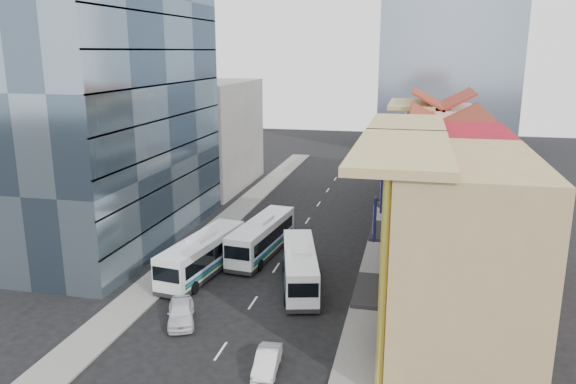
% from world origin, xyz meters
% --- Properties ---
extents(ground, '(200.00, 200.00, 0.00)m').
position_xyz_m(ground, '(0.00, 0.00, 0.00)').
color(ground, black).
rests_on(ground, ground).
extents(sidewalk_right, '(3.00, 90.00, 0.15)m').
position_xyz_m(sidewalk_right, '(8.50, 22.00, 0.07)').
color(sidewalk_right, slate).
rests_on(sidewalk_right, ground).
extents(sidewalk_left, '(3.00, 90.00, 0.15)m').
position_xyz_m(sidewalk_left, '(-8.50, 22.00, 0.07)').
color(sidewalk_left, slate).
rests_on(sidewalk_left, ground).
extents(shophouse_tan, '(8.00, 14.00, 12.00)m').
position_xyz_m(shophouse_tan, '(14.00, 5.00, 6.00)').
color(shophouse_tan, tan).
rests_on(shophouse_tan, ground).
extents(shophouse_red, '(8.00, 10.00, 12.00)m').
position_xyz_m(shophouse_red, '(14.00, 17.00, 6.00)').
color(shophouse_red, maroon).
rests_on(shophouse_red, ground).
extents(shophouse_cream_near, '(8.00, 9.00, 10.00)m').
position_xyz_m(shophouse_cream_near, '(14.00, 26.50, 5.00)').
color(shophouse_cream_near, silver).
rests_on(shophouse_cream_near, ground).
extents(shophouse_cream_mid, '(8.00, 9.00, 10.00)m').
position_xyz_m(shophouse_cream_mid, '(14.00, 35.50, 5.00)').
color(shophouse_cream_mid, silver).
rests_on(shophouse_cream_mid, ground).
extents(shophouse_cream_far, '(8.00, 12.00, 11.00)m').
position_xyz_m(shophouse_cream_far, '(14.00, 46.00, 5.50)').
color(shophouse_cream_far, silver).
rests_on(shophouse_cream_far, ground).
extents(office_tower, '(12.00, 26.00, 30.00)m').
position_xyz_m(office_tower, '(-17.00, 19.00, 15.00)').
color(office_tower, '#3B4D5E').
rests_on(office_tower, ground).
extents(office_block_far, '(10.00, 18.00, 14.00)m').
position_xyz_m(office_block_far, '(-16.00, 42.00, 7.00)').
color(office_block_far, gray).
rests_on(office_block_far, ground).
extents(bus_left_near, '(4.00, 11.18, 3.51)m').
position_xyz_m(bus_left_near, '(-5.50, 12.24, 1.75)').
color(bus_left_near, silver).
rests_on(bus_left_near, ground).
extents(bus_left_far, '(3.73, 11.16, 3.51)m').
position_xyz_m(bus_left_far, '(-2.00, 17.73, 1.76)').
color(bus_left_far, white).
rests_on(bus_left_far, ground).
extents(bus_right, '(4.91, 10.67, 3.33)m').
position_xyz_m(bus_right, '(2.75, 11.66, 1.67)').
color(bus_right, white).
rests_on(bus_right, ground).
extents(sedan_left, '(3.26, 4.68, 1.47)m').
position_xyz_m(sedan_left, '(-3.87, 3.98, 0.74)').
color(sedan_left, silver).
rests_on(sedan_left, ground).
extents(sedan_right, '(1.57, 3.70, 1.19)m').
position_xyz_m(sedan_right, '(3.34, -0.44, 0.59)').
color(sedan_right, silver).
rests_on(sedan_right, ground).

